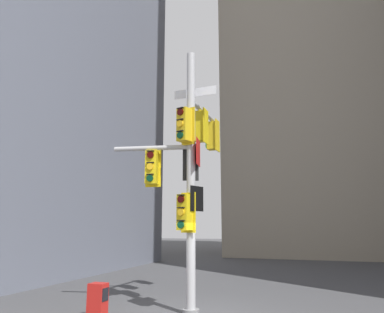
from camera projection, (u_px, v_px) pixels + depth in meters
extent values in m
cube|color=tan|center=(307.00, 79.00, 35.63)|extent=(14.35, 14.35, 33.58)
cylinder|color=#B2B2B5|center=(191.00, 176.00, 10.62)|extent=(0.26, 0.26, 7.75)
cylinder|color=gray|center=(191.00, 312.00, 9.90)|extent=(0.47, 0.47, 0.16)
cylinder|color=#B2B2B5|center=(204.00, 112.00, 12.17)|extent=(0.23, 2.41, 0.14)
cylinder|color=#B2B2B5|center=(152.00, 148.00, 10.96)|extent=(2.38, 0.57, 0.14)
cube|color=yellow|center=(206.00, 126.00, 11.66)|extent=(0.05, 0.48, 1.14)
cube|color=yellow|center=(200.00, 127.00, 11.72)|extent=(0.35, 0.35, 1.00)
cylinder|color=#360605|center=(194.00, 117.00, 11.86)|extent=(0.07, 0.20, 0.20)
cube|color=black|center=(194.00, 114.00, 11.89)|extent=(0.08, 0.22, 0.02)
cylinder|color=yellow|center=(194.00, 127.00, 11.79)|extent=(0.07, 0.20, 0.20)
cube|color=black|center=(194.00, 124.00, 11.82)|extent=(0.08, 0.22, 0.02)
cylinder|color=#06311C|center=(194.00, 138.00, 11.73)|extent=(0.07, 0.20, 0.20)
cube|color=black|center=(194.00, 134.00, 11.75)|extent=(0.08, 0.22, 0.02)
cube|color=gold|center=(217.00, 136.00, 12.87)|extent=(0.05, 0.48, 1.14)
cube|color=gold|center=(212.00, 136.00, 12.94)|extent=(0.35, 0.35, 1.00)
cylinder|color=#360605|center=(207.00, 127.00, 13.08)|extent=(0.07, 0.20, 0.20)
cube|color=black|center=(207.00, 124.00, 13.10)|extent=(0.08, 0.22, 0.02)
cylinder|color=#3C2C06|center=(207.00, 136.00, 13.01)|extent=(0.07, 0.20, 0.20)
cube|color=black|center=(207.00, 133.00, 13.03)|extent=(0.08, 0.22, 0.02)
cylinder|color=#19C672|center=(207.00, 146.00, 12.94)|extent=(0.07, 0.20, 0.20)
cube|color=black|center=(207.00, 143.00, 12.97)|extent=(0.08, 0.22, 0.02)
cube|color=yellow|center=(153.00, 169.00, 11.03)|extent=(0.48, 0.12, 1.14)
cube|color=yellow|center=(152.00, 168.00, 10.85)|extent=(0.40, 0.40, 1.00)
cylinder|color=#360605|center=(150.00, 155.00, 10.72)|extent=(0.21, 0.09, 0.20)
cube|color=black|center=(150.00, 151.00, 10.74)|extent=(0.23, 0.11, 0.02)
cylinder|color=yellow|center=(150.00, 166.00, 10.65)|extent=(0.21, 0.09, 0.20)
cube|color=black|center=(150.00, 162.00, 10.67)|extent=(0.23, 0.11, 0.02)
cylinder|color=#06311C|center=(150.00, 178.00, 10.58)|extent=(0.21, 0.09, 0.20)
cube|color=black|center=(150.00, 174.00, 10.60)|extent=(0.23, 0.11, 0.02)
cube|color=black|center=(191.00, 162.00, 10.84)|extent=(0.45, 0.21, 1.14)
cube|color=black|center=(190.00, 163.00, 11.03)|extent=(0.44, 0.44, 1.00)
cylinder|color=#360605|center=(190.00, 153.00, 11.29)|extent=(0.21, 0.13, 0.20)
cube|color=black|center=(190.00, 149.00, 11.32)|extent=(0.23, 0.15, 0.02)
cylinder|color=yellow|center=(190.00, 164.00, 11.23)|extent=(0.21, 0.13, 0.20)
cube|color=black|center=(190.00, 160.00, 11.25)|extent=(0.23, 0.15, 0.02)
cylinder|color=#06311C|center=(190.00, 175.00, 11.16)|extent=(0.21, 0.13, 0.20)
cube|color=black|center=(190.00, 171.00, 11.19)|extent=(0.23, 0.15, 0.02)
cube|color=yellow|center=(188.00, 212.00, 10.30)|extent=(0.47, 0.14, 1.14)
cube|color=yellow|center=(185.00, 212.00, 10.14)|extent=(0.41, 0.41, 1.00)
cylinder|color=#360605|center=(181.00, 199.00, 10.04)|extent=(0.21, 0.10, 0.20)
cube|color=black|center=(181.00, 195.00, 10.06)|extent=(0.23, 0.12, 0.02)
cylinder|color=yellow|center=(181.00, 212.00, 9.98)|extent=(0.21, 0.10, 0.20)
cube|color=black|center=(181.00, 208.00, 9.99)|extent=(0.23, 0.12, 0.02)
cylinder|color=#06311C|center=(181.00, 225.00, 9.91)|extent=(0.21, 0.10, 0.20)
cube|color=black|center=(181.00, 220.00, 9.93)|extent=(0.23, 0.12, 0.02)
cube|color=gold|center=(188.00, 126.00, 10.79)|extent=(0.47, 0.18, 1.14)
cube|color=gold|center=(184.00, 125.00, 10.64)|extent=(0.43, 0.43, 1.00)
cylinder|color=#360605|center=(180.00, 112.00, 10.55)|extent=(0.21, 0.12, 0.20)
cube|color=black|center=(180.00, 108.00, 10.57)|extent=(0.23, 0.14, 0.02)
cylinder|color=yellow|center=(180.00, 123.00, 10.49)|extent=(0.21, 0.12, 0.20)
cube|color=black|center=(180.00, 119.00, 10.51)|extent=(0.23, 0.14, 0.02)
cylinder|color=#06311C|center=(180.00, 135.00, 10.42)|extent=(0.21, 0.12, 0.20)
cube|color=black|center=(180.00, 131.00, 10.44)|extent=(0.23, 0.14, 0.02)
cube|color=white|center=(195.00, 93.00, 11.46)|extent=(1.41, 0.08, 0.28)
cube|color=#19479E|center=(195.00, 93.00, 11.46)|extent=(1.37, 0.07, 0.24)
cube|color=red|center=(198.00, 152.00, 10.72)|extent=(0.11, 0.64, 0.80)
cube|color=white|center=(198.00, 152.00, 10.72)|extent=(0.10, 0.59, 0.76)
cube|color=black|center=(197.00, 199.00, 10.36)|extent=(0.22, 0.57, 0.72)
cube|color=white|center=(197.00, 199.00, 10.36)|extent=(0.20, 0.53, 0.68)
cube|color=red|center=(98.00, 301.00, 9.46)|extent=(0.44, 0.36, 0.92)
cube|color=black|center=(105.00, 295.00, 9.42)|extent=(0.01, 0.29, 0.33)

